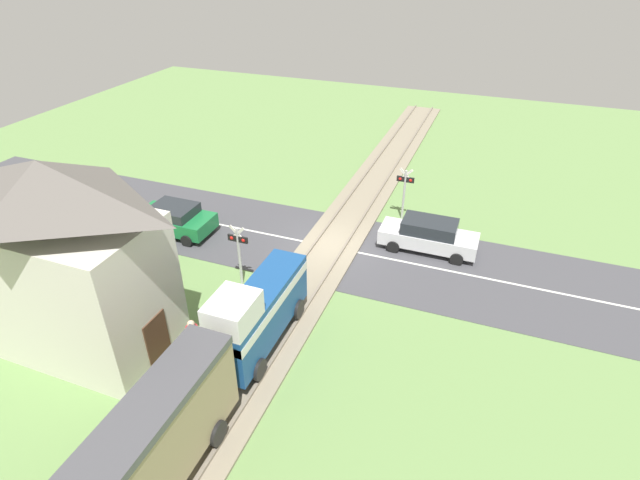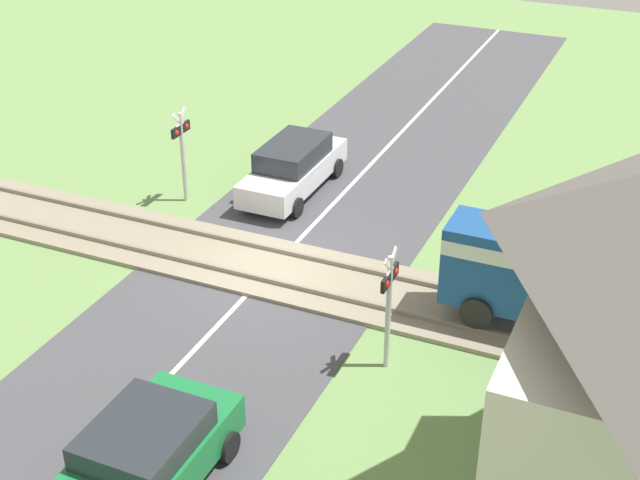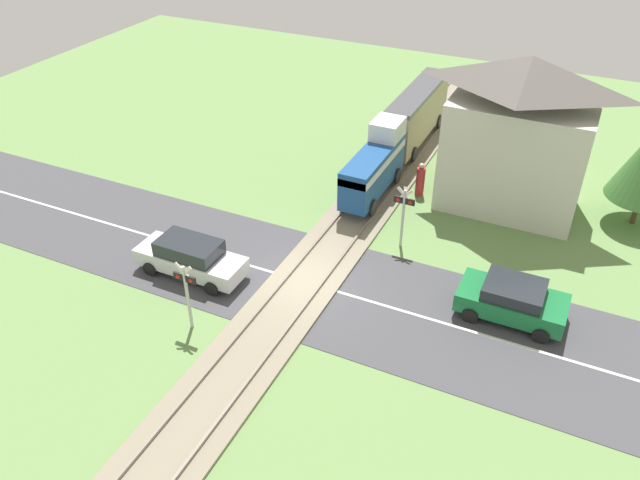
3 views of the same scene
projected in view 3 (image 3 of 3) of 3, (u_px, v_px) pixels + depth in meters
The scene contains 10 objects.
ground_plane at pixel (305, 282), 24.93m from camera, with size 60.00×60.00×0.00m, color #66894C.
road_surface at pixel (305, 282), 24.93m from camera, with size 48.00×6.40×0.02m.
track_bed at pixel (305, 281), 24.89m from camera, with size 2.80×48.00×0.24m.
train at pixel (401, 132), 32.23m from camera, with size 1.58×12.89×3.18m.
car_near_crossing at pixel (190, 257), 24.95m from camera, with size 4.56×1.78×1.58m.
car_far_side at pixel (512, 300), 22.82m from camera, with size 3.89×2.08×1.50m.
crossing_signal_west_approach at pixel (186, 287), 21.75m from camera, with size 0.90×0.18×2.86m.
crossing_signal_east_approach at pixel (404, 209), 26.03m from camera, with size 0.90×0.18×2.86m.
station_building at pixel (518, 138), 27.79m from camera, with size 6.68×3.94×7.23m.
pedestrian_by_station at pixel (420, 180), 30.24m from camera, with size 0.42×0.42×1.71m.
Camera 3 is at (8.90, -17.46, 15.52)m, focal length 35.00 mm.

